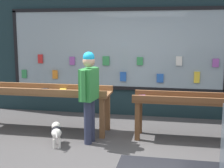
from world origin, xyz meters
name	(u,v)px	position (x,y,z in m)	size (l,w,h in m)	color
ground_plane	(114,150)	(0.00, 0.00, 0.00)	(40.00, 40.00, 0.00)	#474444
shopfront_facade	(134,38)	(0.01, 2.39, 1.86)	(7.48, 0.29, 3.78)	#192D33
display_table_left	(42,94)	(-1.64, 0.81, 0.74)	(2.81, 0.70, 0.92)	brown
display_table_right	(210,104)	(1.64, 0.81, 0.69)	(2.81, 0.61, 0.86)	brown
person_browsing	(89,91)	(-0.50, 0.28, 0.96)	(0.27, 0.65, 1.65)	#2D334C
small_dog	(56,131)	(-1.03, 0.02, 0.26)	(0.32, 0.54, 0.38)	white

